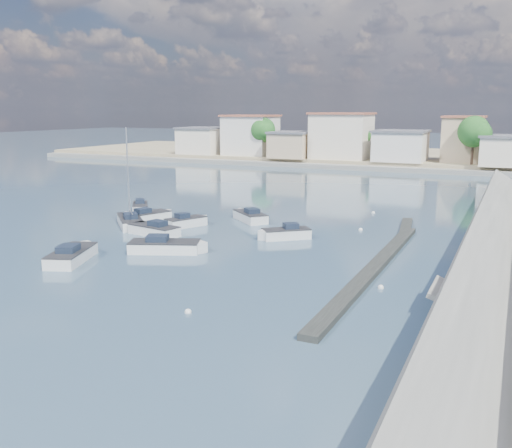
{
  "coord_description": "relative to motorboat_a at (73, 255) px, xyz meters",
  "views": [
    {
      "loc": [
        14.99,
        -25.89,
        10.34
      ],
      "look_at": [
        -3.52,
        14.33,
        1.4
      ],
      "focal_mm": 40.0,
      "sensor_mm": 36.0,
      "label": 1
    }
  ],
  "objects": [
    {
      "name": "motorboat_f",
      "position": [
        4.92,
        18.2,
        -0.0
      ],
      "size": [
        4.51,
        4.3,
        1.48
      ],
      "color": "silver",
      "rests_on": "ground"
    },
    {
      "name": "motorboat_b",
      "position": [
        1.07,
        13.45,
        -0.0
      ],
      "size": [
        2.93,
        4.07,
        1.48
      ],
      "color": "silver",
      "rests_on": "ground"
    },
    {
      "name": "shore_trees",
      "position": [
        20.96,
        64.45,
        5.84
      ],
      "size": [
        74.56,
        38.32,
        7.92
      ],
      "color": "#38281E",
      "rests_on": "ground"
    },
    {
      "name": "far_shore_quay",
      "position": [
        12.62,
        67.34,
        0.02
      ],
      "size": [
        160.0,
        2.5,
        0.8
      ],
      "primitive_type": "cube",
      "color": "slate",
      "rests_on": "ground"
    },
    {
      "name": "far_town",
      "position": [
        23.34,
        73.26,
        4.56
      ],
      "size": [
        113.01,
        12.8,
        8.35
      ],
      "color": "beige",
      "rests_on": "far_shore_land"
    },
    {
      "name": "motorboat_a",
      "position": [
        0.0,
        0.0,
        0.0
      ],
      "size": [
        3.6,
        5.62,
        1.48
      ],
      "color": "silver",
      "rests_on": "ground"
    },
    {
      "name": "breakwater",
      "position": [
        19.53,
        9.02,
        -0.21
      ],
      "size": [
        2.0,
        31.02,
        0.35
      ],
      "color": "black",
      "rests_on": "ground"
    },
    {
      "name": "motorboat_g",
      "position": [
        -7.16,
        17.65,
        0.0
      ],
      "size": [
        3.5,
        4.03,
        1.48
      ],
      "color": "silver",
      "rests_on": "ground"
    },
    {
      "name": "motorboat_d",
      "position": [
        10.8,
        12.37,
        -0.0
      ],
      "size": [
        3.96,
        3.63,
        1.48
      ],
      "color": "silver",
      "rests_on": "ground"
    },
    {
      "name": "mooring_buoys",
      "position": [
        19.11,
        8.61,
        -0.33
      ],
      "size": [
        13.24,
        32.94,
        0.36
      ],
      "color": "white",
      "rests_on": "ground"
    },
    {
      "name": "far_shore_land",
      "position": [
        12.62,
        88.34,
        0.32
      ],
      "size": [
        160.0,
        40.0,
        1.4
      ],
      "primitive_type": "cube",
      "color": "gray",
      "rests_on": "ground"
    },
    {
      "name": "ground",
      "position": [
        12.62,
        36.34,
        -0.38
      ],
      "size": [
        400.0,
        400.0,
        0.0
      ],
      "primitive_type": "plane",
      "color": "#27404F",
      "rests_on": "ground"
    },
    {
      "name": "sailboat",
      "position": [
        -3.86,
        11.53,
        0.04
      ],
      "size": [
        5.07,
        5.23,
        9.0
      ],
      "color": "silver",
      "rests_on": "ground"
    },
    {
      "name": "motorboat_h",
      "position": [
        4.73,
        4.75,
        -0.0
      ],
      "size": [
        5.7,
        3.8,
        1.48
      ],
      "color": "silver",
      "rests_on": "ground"
    },
    {
      "name": "motorboat_c",
      "position": [
        0.14,
        9.24,
        0.0
      ],
      "size": [
        5.22,
        2.7,
        1.48
      ],
      "color": "silver",
      "rests_on": "ground"
    },
    {
      "name": "motorboat_e",
      "position": [
        -3.61,
        14.19,
        -0.0
      ],
      "size": [
        3.31,
        4.96,
        1.48
      ],
      "color": "silver",
      "rests_on": "ground"
    }
  ]
}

